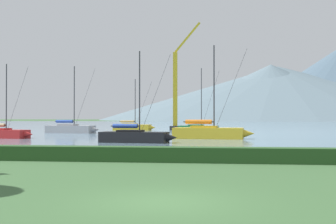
{
  "coord_description": "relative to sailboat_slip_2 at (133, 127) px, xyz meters",
  "views": [
    {
      "loc": [
        1.61,
        -12.32,
        2.45
      ],
      "look_at": [
        -6.57,
        56.66,
        3.34
      ],
      "focal_mm": 45.5,
      "sensor_mm": 36.0,
      "label": 1
    }
  ],
  "objects": [
    {
      "name": "hedge_line",
      "position": [
        14.55,
        -56.02,
        -0.26
      ],
      "size": [
        80.0,
        1.2,
        0.82
      ],
      "primitive_type": "cube",
      "color": "#284C23",
      "rests_on": "ground_plane"
    },
    {
      "name": "ground_plane",
      "position": [
        14.55,
        -67.02,
        -0.67
      ],
      "size": [
        1000.0,
        1000.0,
        0.0
      ],
      "primitive_type": "plane",
      "color": "#385B33"
    },
    {
      "name": "sailboat_slip_4",
      "position": [
        12.84,
        -6.67,
        -0.02
      ],
      "size": [
        7.79,
        3.66,
        10.84
      ],
      "rotation": [
        0.0,
        0.0,
        -0.22
      ],
      "color": "#236B38",
      "rests_on": "harbor_water"
    },
    {
      "name": "harbor_water",
      "position": [
        14.55,
        69.98,
        -0.67
      ],
      "size": [
        320.0,
        246.0,
        0.0
      ],
      "primitive_type": "cube",
      "color": "slate",
      "rests_on": "ground_plane"
    },
    {
      "name": "sailboat_slip_5",
      "position": [
        -6.74,
        -15.05,
        0.05
      ],
      "size": [
        8.88,
        3.71,
        10.46
      ],
      "rotation": [
        0.0,
        0.0,
        -0.15
      ],
      "color": "#9E9EA3",
      "rests_on": "harbor_water"
    },
    {
      "name": "dock_crane",
      "position": [
        8.05,
        2.44,
        6.17
      ],
      "size": [
        5.89,
        2.0,
        20.84
      ],
      "color": "#333338",
      "rests_on": "ground_plane"
    },
    {
      "name": "sailboat_slip_8",
      "position": [
        -9.14,
        -31.72,
        -0.07
      ],
      "size": [
        7.44,
        3.2,
        8.77
      ],
      "rotation": [
        0.0,
        0.0,
        -0.17
      ],
      "color": "red",
      "rests_on": "harbor_water"
    },
    {
      "name": "distant_hill_east_ridge",
      "position": [
        64.69,
        323.52,
        25.17
      ],
      "size": [
        222.95,
        222.95,
        51.68
      ],
      "primitive_type": "cone",
      "color": "slate",
      "rests_on": "ground_plane"
    },
    {
      "name": "sailboat_slip_10",
      "position": [
        15.11,
        -30.07,
        0.09
      ],
      "size": [
        9.38,
        3.51,
        10.77
      ],
      "rotation": [
        0.0,
        0.0,
        -0.1
      ],
      "color": "gold",
      "rests_on": "harbor_water"
    },
    {
      "name": "distant_hill_west_ridge",
      "position": [
        72.92,
        340.3,
        25.21
      ],
      "size": [
        342.39,
        342.39,
        51.76
      ],
      "primitive_type": "cone",
      "color": "slate",
      "rests_on": "ground_plane"
    },
    {
      "name": "sailboat_slip_11",
      "position": [
        8.07,
        -38.47,
        -0.04
      ],
      "size": [
        7.76,
        3.08,
        8.93
      ],
      "rotation": [
        0.0,
        0.0,
        -0.13
      ],
      "color": "black",
      "rests_on": "harbor_water"
    },
    {
      "name": "sailboat_slip_2",
      "position": [
        0.0,
        0.0,
        0.0
      ],
      "size": [
        8.23,
        3.13,
        9.72
      ],
      "rotation": [
        0.0,
        0.0,
        -0.11
      ],
      "color": "gold",
      "rests_on": "harbor_water"
    }
  ]
}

